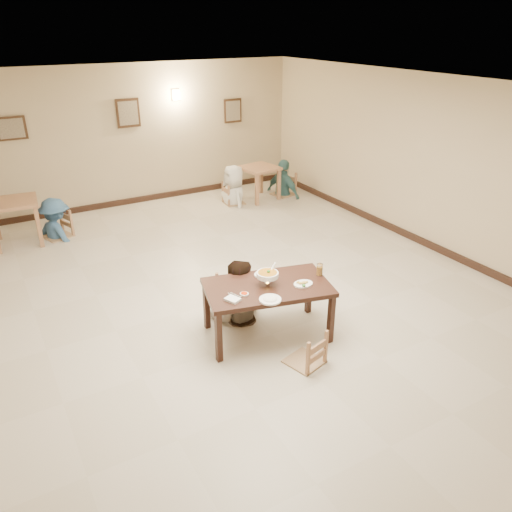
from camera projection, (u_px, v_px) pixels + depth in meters
floor at (233, 298)px, 7.50m from camera, size 10.00×10.00×0.00m
ceiling at (229, 89)px, 6.22m from camera, size 10.00×10.00×0.00m
wall_back at (126, 137)px, 10.78m from camera, size 10.00×0.00×10.00m
wall_right at (436, 165)px, 8.66m from camera, size 0.00×10.00×10.00m
baseboard_back at (133, 201)px, 11.37m from camera, size 8.00×0.06×0.12m
baseboard_right at (423, 242)px, 9.26m from camera, size 0.06×10.00×0.12m
picture_a at (11, 128)px, 9.59m from camera, size 0.55×0.04×0.45m
picture_b at (128, 113)px, 10.58m from camera, size 0.50×0.04×0.60m
picture_c at (233, 111)px, 11.76m from camera, size 0.45×0.04×0.55m
wall_sconce at (176, 95)px, 10.95m from camera, size 0.16×0.05×0.22m
main_table at (268, 291)px, 6.35m from camera, size 1.74×1.24×0.74m
chair_far at (232, 281)px, 6.92m from camera, size 0.47×0.47×1.00m
chair_near at (306, 333)px, 5.91m from camera, size 0.41×0.41×0.86m
main_diner at (236, 261)px, 6.67m from camera, size 1.02×0.92×1.72m
curry_warmer at (267, 275)px, 6.26m from camera, size 0.31×0.28×0.25m
rice_plate_far at (265, 274)px, 6.58m from camera, size 0.30×0.30×0.07m
rice_plate_near at (270, 299)px, 5.97m from camera, size 0.27×0.27×0.06m
fried_plate at (303, 284)px, 6.32m from camera, size 0.26×0.26×0.06m
chili_dish at (244, 294)px, 6.10m from camera, size 0.11×0.11×0.02m
napkin_cutlery at (233, 299)px, 5.97m from camera, size 0.22×0.28×0.03m
drink_glass at (320, 270)px, 6.54m from camera, size 0.08×0.08×0.16m
bg_table_left at (14, 208)px, 9.06m from camera, size 0.90×0.90×0.83m
bg_table_right at (259, 173)px, 11.40m from camera, size 0.87×0.87×0.77m
bg_chair_lr at (54, 213)px, 9.41m from camera, size 0.46×0.46×0.99m
bg_chair_rl at (234, 184)px, 11.20m from camera, size 0.43×0.43×0.91m
bg_chair_rr at (284, 174)px, 11.73m from camera, size 0.47×0.47×1.00m
bg_diner_b at (51, 199)px, 9.29m from camera, size 0.97×1.15×1.54m
bg_diner_c at (233, 165)px, 11.02m from camera, size 0.63×0.91×1.76m
bg_diner_d at (284, 160)px, 11.58m from camera, size 0.65×1.07×1.70m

